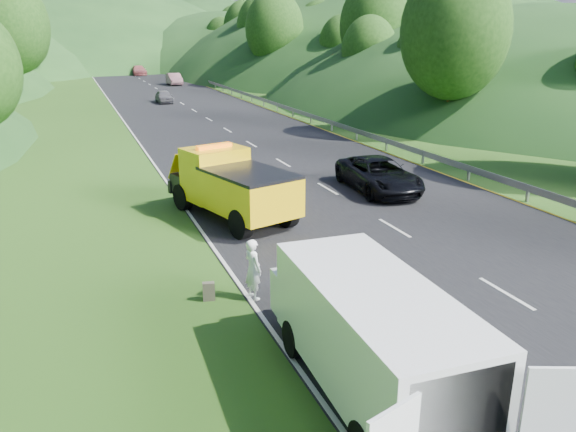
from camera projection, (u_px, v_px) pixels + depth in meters
name	position (u px, v px, depth m)	size (l,w,h in m)	color
ground	(378.00, 282.00, 16.65)	(320.00, 320.00, 0.00)	#38661E
road_surface	(194.00, 111.00, 53.15)	(14.00, 200.00, 0.02)	black
guardrail	(233.00, 95.00, 66.73)	(0.06, 140.00, 1.52)	gray
tree_line_right	(307.00, 86.00, 77.72)	(14.00, 140.00, 14.00)	#2F5C1B
hills_backdrop	(127.00, 63.00, 138.33)	(201.00, 288.60, 44.00)	#2D5B23
tow_truck	(231.00, 185.00, 22.08)	(4.10, 6.86, 2.78)	black
white_van	(370.00, 331.00, 11.18)	(3.78, 6.99, 2.45)	black
woman	(254.00, 298.00, 15.63)	(0.63, 0.46, 1.73)	white
child	(298.00, 315.00, 14.69)	(0.47, 0.37, 0.98)	tan
suitcase	(209.00, 291.00, 15.46)	(0.33, 0.18, 0.53)	brown
spare_tire	(493.00, 411.00, 10.99)	(0.61, 0.61, 0.20)	black
passing_suv	(378.00, 191.00, 26.27)	(2.51, 5.45, 1.51)	black
dist_car_a	(164.00, 103.00, 59.05)	(1.54, 3.82, 1.30)	#514F54
dist_car_b	(175.00, 85.00, 79.24)	(1.70, 4.87, 1.61)	#7C5359
dist_car_c	(139.00, 75.00, 97.36)	(2.24, 5.50, 1.60)	#A15053
dist_car_d	(124.00, 68.00, 118.77)	(1.54, 3.82, 1.30)	brown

